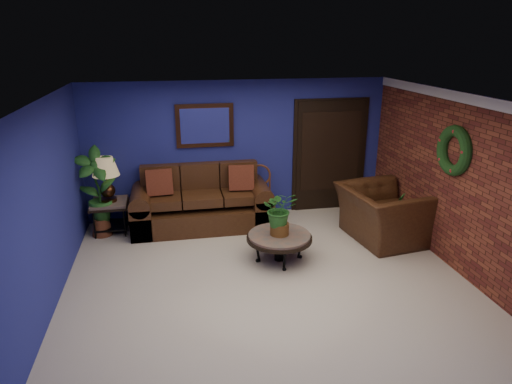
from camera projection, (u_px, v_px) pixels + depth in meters
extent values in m
plane|color=beige|center=(266.00, 277.00, 6.42)|extent=(5.50, 5.50, 0.00)
cube|color=navy|center=(238.00, 150.00, 8.34)|extent=(5.50, 0.04, 2.50)
cube|color=navy|center=(46.00, 208.00, 5.53)|extent=(0.04, 5.00, 2.50)
cube|color=brown|center=(455.00, 182.00, 6.50)|extent=(0.04, 5.00, 2.50)
cube|color=silver|center=(268.00, 98.00, 5.61)|extent=(5.50, 5.00, 0.02)
cube|color=white|center=(466.00, 98.00, 6.11)|extent=(0.03, 5.00, 0.14)
cube|color=#422311|center=(205.00, 126.00, 8.04)|extent=(1.02, 0.06, 0.77)
cube|color=black|center=(330.00, 156.00, 8.68)|extent=(1.44, 0.06, 2.18)
torus|color=black|center=(454.00, 151.00, 6.39)|extent=(0.16, 0.72, 0.72)
cube|color=#412612|center=(202.00, 216.00, 8.08)|extent=(2.42, 1.05, 0.40)
cube|color=#412612|center=(200.00, 190.00, 8.32)|extent=(2.07, 0.29, 0.99)
cube|color=#412612|center=(161.00, 200.00, 7.78)|extent=(0.67, 0.72, 0.15)
cube|color=#412612|center=(202.00, 197.00, 7.90)|extent=(0.67, 0.72, 0.15)
cube|color=#412612|center=(241.00, 195.00, 8.03)|extent=(0.67, 0.72, 0.15)
cube|color=#412612|center=(142.00, 216.00, 7.88)|extent=(0.35, 1.05, 0.55)
cube|color=#412612|center=(259.00, 208.00, 8.24)|extent=(0.35, 1.05, 0.55)
cube|color=maroon|center=(159.00, 182.00, 7.72)|extent=(0.44, 0.13, 0.44)
cube|color=maroon|center=(241.00, 178.00, 7.97)|extent=(0.44, 0.13, 0.44)
cylinder|color=#544F4A|center=(279.00, 236.00, 6.80)|extent=(0.93, 0.93, 0.05)
cylinder|color=black|center=(279.00, 238.00, 6.81)|extent=(0.98, 0.98, 0.05)
cylinder|color=black|center=(279.00, 249.00, 6.87)|extent=(0.14, 0.14, 0.37)
cube|color=#544F4A|center=(109.00, 203.00, 7.74)|extent=(0.58, 0.58, 0.05)
cube|color=black|center=(109.00, 205.00, 7.76)|extent=(0.62, 0.62, 0.04)
cube|color=black|center=(112.00, 225.00, 7.88)|extent=(0.52, 0.52, 0.03)
cylinder|color=black|center=(94.00, 224.00, 7.56)|extent=(0.03, 0.03, 0.54)
cylinder|color=black|center=(124.00, 222.00, 7.65)|extent=(0.03, 0.03, 0.54)
cylinder|color=black|center=(98.00, 213.00, 8.02)|extent=(0.03, 0.03, 0.54)
cylinder|color=black|center=(127.00, 211.00, 8.10)|extent=(0.03, 0.03, 0.54)
cylinder|color=#422311|center=(109.00, 200.00, 7.73)|extent=(0.27, 0.27, 0.06)
sphere|color=#422311|center=(108.00, 192.00, 7.68)|extent=(0.25, 0.25, 0.25)
cylinder|color=#422311|center=(107.00, 181.00, 7.62)|extent=(0.03, 0.03, 0.31)
cone|color=tan|center=(105.00, 168.00, 7.54)|extent=(0.45, 0.45, 0.31)
cube|color=#572C19|center=(260.00, 196.00, 8.22)|extent=(0.51, 0.51, 0.04)
torus|color=#572C19|center=(260.00, 175.00, 8.30)|extent=(0.41, 0.12, 0.41)
cylinder|color=#572C19|center=(249.00, 213.00, 8.13)|extent=(0.03, 0.03, 0.46)
cylinder|color=#572C19|center=(270.00, 213.00, 8.13)|extent=(0.03, 0.03, 0.46)
cylinder|color=#572C19|center=(250.00, 206.00, 8.48)|extent=(0.03, 0.03, 0.46)
cylinder|color=#572C19|center=(270.00, 206.00, 8.48)|extent=(0.03, 0.03, 0.46)
imported|color=#412612|center=(382.00, 214.00, 7.51)|extent=(1.35, 1.50, 0.88)
cylinder|color=brown|center=(279.00, 229.00, 6.76)|extent=(0.28, 0.28, 0.18)
imported|color=#1E4E18|center=(280.00, 209.00, 6.66)|extent=(0.54, 0.48, 0.56)
cylinder|color=brown|center=(392.00, 232.00, 7.65)|extent=(0.26, 0.26, 0.20)
imported|color=#1E4E18|center=(394.00, 211.00, 7.52)|extent=(0.42, 0.36, 0.66)
cylinder|color=brown|center=(102.00, 227.00, 7.75)|extent=(0.34, 0.34, 0.30)
imported|color=#1E4E18|center=(97.00, 185.00, 7.51)|extent=(0.71, 0.52, 1.28)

